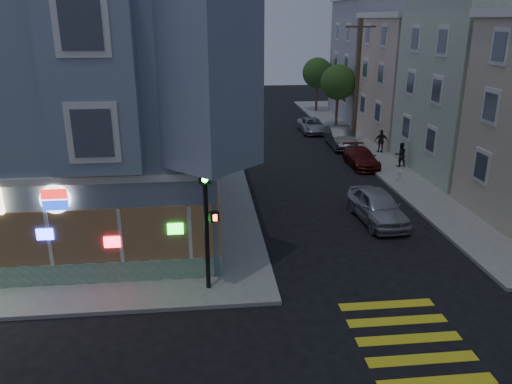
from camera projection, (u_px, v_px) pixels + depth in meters
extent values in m
plane|color=black|center=(191.00, 348.00, 14.53)|extent=(120.00, 120.00, 0.00)
cube|color=gray|center=(1.00, 155.00, 34.75)|extent=(33.00, 42.00, 0.15)
cube|color=gray|center=(496.00, 142.00, 38.41)|extent=(24.00, 42.00, 0.15)
cube|color=gray|center=(55.00, 99.00, 22.40)|extent=(14.00, 14.00, 11.00)
cube|color=silver|center=(60.00, 135.00, 22.94)|extent=(14.30, 14.30, 0.25)
cube|color=#196B33|center=(19.00, 276.00, 17.45)|extent=(13.60, 0.12, 0.80)
cube|color=#382B1E|center=(13.00, 240.00, 16.99)|extent=(13.60, 0.10, 2.00)
cylinder|color=white|center=(55.00, 199.00, 16.60)|extent=(1.00, 0.12, 1.00)
cube|color=beige|center=(448.00, 80.00, 38.43)|extent=(12.00, 8.60, 9.00)
cube|color=#A19AAA|center=(404.00, 60.00, 46.64)|extent=(12.00, 8.60, 10.50)
cylinder|color=#4C3826|center=(357.00, 82.00, 36.74)|extent=(0.30, 0.30, 9.00)
cube|color=#4C3826|center=(361.00, 27.00, 35.46)|extent=(2.20, 0.12, 0.12)
cylinder|color=#4C3826|center=(337.00, 108.00, 43.35)|extent=(0.24, 0.24, 3.20)
sphere|color=#254E1C|center=(338.00, 82.00, 42.63)|extent=(3.00, 3.00, 3.00)
cylinder|color=#4C3826|center=(317.00, 95.00, 50.86)|extent=(0.24, 0.24, 3.20)
sphere|color=#254E1C|center=(317.00, 73.00, 50.14)|extent=(3.00, 3.00, 3.00)
imported|color=black|center=(401.00, 155.00, 31.65)|extent=(0.76, 0.59, 1.55)
imported|color=#252129|center=(381.00, 141.00, 35.04)|extent=(0.97, 0.48, 1.61)
imported|color=#AAABB2|center=(377.00, 206.00, 23.41)|extent=(2.03, 4.53, 1.51)
imported|color=#3D4043|center=(340.00, 137.00, 37.11)|extent=(1.74, 4.60, 1.50)
imported|color=#561314|center=(361.00, 158.00, 32.28)|extent=(1.64, 4.03, 1.17)
imported|color=#A2A7AD|center=(312.00, 125.00, 41.94)|extent=(1.97, 4.27, 1.19)
cylinder|color=black|center=(206.00, 222.00, 16.71)|extent=(0.16, 0.16, 4.98)
cube|color=black|center=(204.00, 168.00, 15.87)|extent=(0.40, 0.38, 1.05)
sphere|color=black|center=(204.00, 159.00, 15.61)|extent=(0.20, 0.20, 0.20)
sphere|color=black|center=(204.00, 169.00, 15.72)|extent=(0.20, 0.20, 0.20)
sphere|color=#19F23F|center=(205.00, 179.00, 15.83)|extent=(0.20, 0.20, 0.20)
cube|color=black|center=(214.00, 217.00, 16.49)|extent=(0.37, 0.31, 0.32)
cube|color=#FF2614|center=(214.00, 218.00, 16.38)|extent=(0.22, 0.02, 0.22)
cylinder|color=silver|center=(400.00, 178.00, 28.64)|extent=(0.23, 0.23, 0.58)
sphere|color=silver|center=(400.00, 172.00, 28.53)|extent=(0.25, 0.25, 0.25)
cylinder|color=silver|center=(400.00, 177.00, 28.63)|extent=(0.43, 0.12, 0.12)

